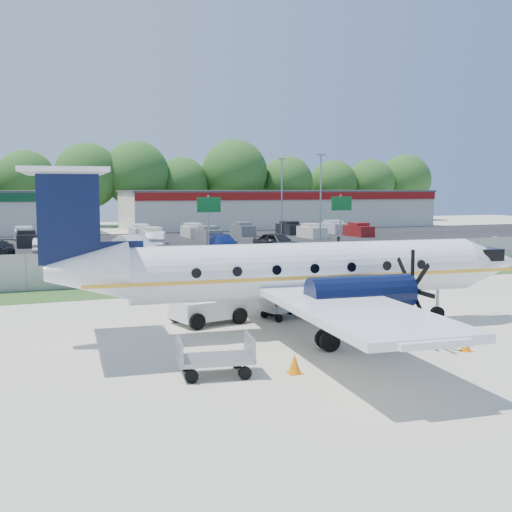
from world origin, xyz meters
name	(u,v)px	position (x,y,z in m)	size (l,w,h in m)	color
ground	(313,330)	(0.00, 0.00, 0.00)	(170.00, 170.00, 0.00)	beige
grass_verge	(217,286)	(0.00, 12.00, 0.01)	(170.00, 4.00, 0.02)	#2D561E
access_road	(184,271)	(0.00, 19.00, 0.01)	(170.00, 8.00, 0.02)	black
parking_lot	(126,245)	(0.00, 40.00, 0.01)	(170.00, 32.00, 0.02)	black
perimeter_fence	(206,265)	(0.00, 14.00, 1.00)	(120.00, 0.06, 1.99)	gray
building_east	(280,209)	(26.00, 61.98, 2.63)	(44.40, 12.40, 5.24)	silver
sign_left	(51,217)	(-8.00, 22.91, 3.61)	(1.80, 0.26, 5.00)	gray
sign_mid	(209,214)	(3.00, 22.91, 3.61)	(1.80, 0.26, 5.00)	gray
sign_right	(341,212)	(14.00, 22.91, 3.61)	(1.80, 0.26, 5.00)	gray
light_pole_ne	(321,191)	(20.00, 38.00, 5.23)	(0.90, 0.35, 9.09)	gray
light_pole_se	(282,191)	(20.00, 48.00, 5.23)	(0.90, 0.35, 9.09)	gray
tree_line	(84,226)	(0.00, 74.00, 0.00)	(112.00, 6.00, 14.00)	#27581A
aircraft	(298,270)	(-0.60, 0.11, 2.36)	(19.87, 19.57, 6.12)	white
pushback_tug	(210,305)	(-3.31, 2.74, 0.71)	(3.05, 2.51, 1.48)	white
baggage_cart_near	(285,308)	(-0.13, 2.39, 0.47)	(2.10, 1.51, 1.00)	gray
baggage_cart_far	(215,358)	(-5.45, -4.46, 0.53)	(2.37, 1.64, 1.15)	gray
cone_nose	(466,344)	(3.32, -4.87, 0.23)	(0.34, 0.34, 0.49)	orange
cone_port_wing	(294,364)	(-3.19, -5.12, 0.28)	(0.41, 0.41, 0.59)	orange
cone_starboard_wing	(133,297)	(-5.38, 8.41, 0.28)	(0.41, 0.41, 0.58)	orange
road_car_mid	(278,264)	(7.50, 20.58, 0.00)	(1.96, 4.88, 1.66)	#595B5E
parked_car_b	(88,258)	(-4.84, 29.60, 0.00)	(1.41, 4.03, 1.33)	#595B5E
parked_car_c	(135,256)	(-1.17, 29.74, 0.00)	(1.82, 5.21, 1.72)	silver
parked_car_d	(224,255)	(5.95, 28.26, 0.00)	(2.23, 5.49, 1.59)	navy
parked_car_e	(277,252)	(11.05, 28.78, 0.00)	(2.00, 4.96, 1.69)	black
parked_car_f	(43,253)	(-7.95, 35.21, 0.00)	(1.39, 3.99, 1.32)	beige
parked_car_g	(156,249)	(1.87, 35.57, 0.00)	(1.68, 4.81, 1.58)	silver
far_parking_rows	(117,242)	(0.00, 45.00, 0.00)	(56.00, 10.00, 1.60)	gray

